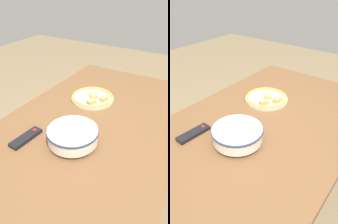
% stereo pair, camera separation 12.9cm
% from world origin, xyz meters
% --- Properties ---
extents(ground_plane, '(8.00, 8.00, 0.00)m').
position_xyz_m(ground_plane, '(0.00, 0.00, 0.00)').
color(ground_plane, '#7F6B4C').
extents(dining_table, '(1.57, 0.98, 0.77)m').
position_xyz_m(dining_table, '(0.00, 0.00, 0.69)').
color(dining_table, brown).
rests_on(dining_table, ground_plane).
extents(noodle_bowl, '(0.26, 0.26, 0.09)m').
position_xyz_m(noodle_bowl, '(-0.25, 0.00, 0.82)').
color(noodle_bowl, silver).
rests_on(noodle_bowl, dining_table).
extents(food_plate, '(0.29, 0.29, 0.05)m').
position_xyz_m(food_plate, '(0.20, 0.13, 0.79)').
color(food_plate, beige).
rests_on(food_plate, dining_table).
extents(tv_remote, '(0.19, 0.07, 0.02)m').
position_xyz_m(tv_remote, '(-0.35, 0.23, 0.78)').
color(tv_remote, black).
rests_on(tv_remote, dining_table).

